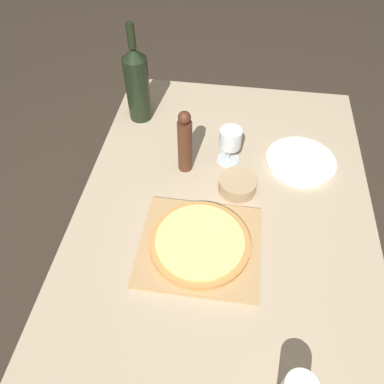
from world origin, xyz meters
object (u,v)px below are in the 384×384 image
object	(u,v)px
pizza	(200,242)
small_bowl	(238,185)
wine_bottle	(137,83)
pepper_mill	(185,143)
wine_glass	(230,140)

from	to	relation	value
pizza	small_bowl	bearing A→B (deg)	68.63
pizza	wine_bottle	distance (m)	0.66
wine_bottle	pepper_mill	xyz separation A→B (m)	(0.22, -0.26, -0.04)
small_bowl	wine_glass	bearing A→B (deg)	106.27
wine_glass	small_bowl	distance (m)	0.16
pizza	wine_glass	distance (m)	0.39
wine_bottle	wine_glass	distance (m)	0.42
pizza	small_bowl	size ratio (longest dim) A/B	2.37
pepper_mill	small_bowl	distance (m)	0.22
wine_glass	small_bowl	bearing A→B (deg)	-73.73
wine_glass	small_bowl	size ratio (longest dim) A/B	1.11
pizza	small_bowl	world-z (taller)	small_bowl
pizza	small_bowl	distance (m)	0.26
small_bowl	wine_bottle	bearing A→B (deg)	140.34
wine_bottle	small_bowl	xyz separation A→B (m)	(0.40, -0.33, -0.13)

